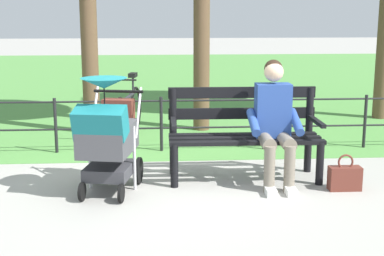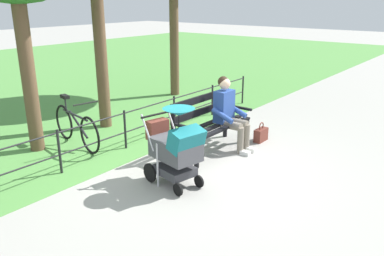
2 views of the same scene
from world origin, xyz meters
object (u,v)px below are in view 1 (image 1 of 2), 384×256
Objects in this scene: person_on_bench at (275,119)px; stroller at (108,134)px; park_bench at (244,129)px; bicycle at (128,112)px; handbag at (345,178)px.

stroller is (1.68, 0.22, -0.08)m from person_on_bench.
park_bench reaches higher than bicycle.
handbag is at bearing 151.56° from park_bench.
person_on_bench reaches higher than bicycle.
handbag is at bearing 132.15° from bicycle.
person_on_bench reaches higher than handbag.
person_on_bench is 3.45× the size of handbag.
stroller is at bearing -1.84° from handbag.
park_bench is 1.15m from handbag.
person_on_bench is at bearing 125.82° from bicycle.
park_bench is at bearing -28.44° from handbag.
handbag is (-0.95, 0.51, -0.40)m from park_bench.
park_bench is 1.26× the size of person_on_bench.
park_bench is 1.47m from stroller.
person_on_bench is 1.11× the size of stroller.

